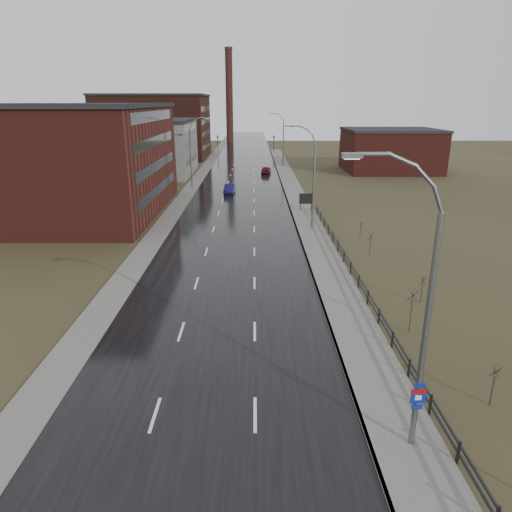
{
  "coord_description": "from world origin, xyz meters",
  "views": [
    {
      "loc": [
        2.26,
        -13.48,
        13.67
      ],
      "look_at": [
        2.41,
        17.99,
        3.0
      ],
      "focal_mm": 32.0,
      "sensor_mm": 36.0,
      "label": 1
    }
  ],
  "objects_px": {
    "streetlight_main": "(419,315)",
    "car_far": "(266,170)",
    "car_near": "(230,189)",
    "billboard": "(306,199)"
  },
  "relations": [
    {
      "from": "streetlight_main",
      "to": "car_near",
      "type": "xyz_separation_m",
      "value": [
        -10.0,
        55.38,
        -5.34
      ]
    },
    {
      "from": "billboard",
      "to": "car_near",
      "type": "distance_m",
      "value": 16.39
    },
    {
      "from": "streetlight_main",
      "to": "car_far",
      "type": "relative_size",
      "value": 2.79
    },
    {
      "from": "car_near",
      "to": "billboard",
      "type": "bearing_deg",
      "value": -46.7
    },
    {
      "from": "streetlight_main",
      "to": "car_far",
      "type": "distance_m",
      "value": 76.34
    },
    {
      "from": "streetlight_main",
      "to": "billboard",
      "type": "height_order",
      "value": "streetlight_main"
    },
    {
      "from": "car_far",
      "to": "billboard",
      "type": "bearing_deg",
      "value": 103.91
    },
    {
      "from": "car_near",
      "to": "car_far",
      "type": "xyz_separation_m",
      "value": [
        6.23,
        20.67,
        0.02
      ]
    },
    {
      "from": "car_far",
      "to": "car_near",
      "type": "bearing_deg",
      "value": 79.56
    },
    {
      "from": "billboard",
      "to": "car_near",
      "type": "height_order",
      "value": "billboard"
    }
  ]
}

